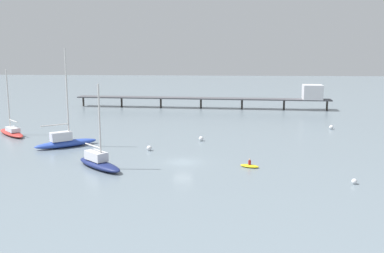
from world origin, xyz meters
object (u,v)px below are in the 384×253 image
(sailboat_navy, at_px, (99,162))
(sailboat_red, at_px, (12,131))
(pier, at_px, (256,95))
(sailboat_blue, at_px, (65,141))
(mooring_buoy_far, at_px, (331,127))
(mooring_buoy_mid, at_px, (149,148))
(mooring_buoy_near, at_px, (354,181))
(mooring_buoy_inner, at_px, (201,139))
(dinghy_yellow, at_px, (250,166))

(sailboat_navy, height_order, sailboat_red, sailboat_red)
(pier, relative_size, sailboat_navy, 6.03)
(sailboat_blue, xyz_separation_m, sailboat_navy, (8.64, -11.86, -0.17))
(sailboat_red, height_order, mooring_buoy_far, sailboat_red)
(pier, height_order, mooring_buoy_far, pier)
(sailboat_navy, height_order, mooring_buoy_mid, sailboat_navy)
(mooring_buoy_near, xyz_separation_m, mooring_buoy_inner, (-18.50, 22.78, 0.08))
(sailboat_navy, relative_size, sailboat_red, 0.93)
(pier, relative_size, sailboat_blue, 4.30)
(sailboat_blue, bearing_deg, mooring_buoy_near, -22.91)
(sailboat_red, relative_size, mooring_buoy_near, 18.58)
(sailboat_blue, distance_m, mooring_buoy_near, 43.05)
(mooring_buoy_mid, bearing_deg, sailboat_blue, 173.12)
(mooring_buoy_far, relative_size, mooring_buoy_inner, 1.02)
(pier, xyz_separation_m, mooring_buoy_mid, (-19.89, -48.34, -3.16))
(pier, bearing_deg, mooring_buoy_inner, -106.86)
(pier, xyz_separation_m, mooring_buoy_far, (12.20, -28.16, -3.15))
(pier, distance_m, mooring_buoy_near, 63.85)
(sailboat_red, xyz_separation_m, dinghy_yellow, (41.05, -18.93, -0.50))
(mooring_buoy_inner, bearing_deg, mooring_buoy_near, -50.91)
(sailboat_blue, bearing_deg, dinghy_yellow, -19.98)
(sailboat_blue, relative_size, mooring_buoy_near, 24.25)
(sailboat_red, distance_m, mooring_buoy_mid, 28.40)
(dinghy_yellow, height_order, mooring_buoy_far, dinghy_yellow)
(sailboat_navy, height_order, mooring_buoy_inner, sailboat_navy)
(sailboat_navy, relative_size, mooring_buoy_far, 13.73)
(pier, relative_size, mooring_buoy_mid, 85.06)
(pier, height_order, mooring_buoy_near, pier)
(pier, bearing_deg, dinghy_yellow, -95.32)
(sailboat_navy, bearing_deg, mooring_buoy_near, -8.97)
(pier, bearing_deg, sailboat_navy, -112.99)
(sailboat_blue, height_order, sailboat_red, sailboat_blue)
(sailboat_red, distance_m, mooring_buoy_inner, 34.12)
(pier, distance_m, mooring_buoy_inner, 42.64)
(mooring_buoy_far, bearing_deg, sailboat_red, -170.44)
(mooring_buoy_mid, xyz_separation_m, mooring_buoy_near, (26.06, -15.12, -0.07))
(sailboat_blue, height_order, dinghy_yellow, sailboat_blue)
(sailboat_red, relative_size, dinghy_yellow, 4.28)
(mooring_buoy_mid, height_order, mooring_buoy_near, mooring_buoy_mid)
(mooring_buoy_mid, distance_m, mooring_buoy_far, 37.91)
(dinghy_yellow, bearing_deg, sailboat_blue, 160.02)
(sailboat_navy, xyz_separation_m, mooring_buoy_far, (37.04, 30.40, -0.44))
(dinghy_yellow, bearing_deg, mooring_buoy_near, -29.59)
(sailboat_blue, height_order, mooring_buoy_mid, sailboat_blue)
(mooring_buoy_inner, bearing_deg, dinghy_yellow, -66.61)
(sailboat_red, xyz_separation_m, mooring_buoy_inner, (34.02, -2.67, -0.32))
(sailboat_navy, relative_size, mooring_buoy_mid, 14.09)
(sailboat_navy, distance_m, dinghy_yellow, 19.62)
(dinghy_yellow, distance_m, mooring_buoy_inner, 17.72)
(mooring_buoy_inner, bearing_deg, mooring_buoy_mid, -134.65)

